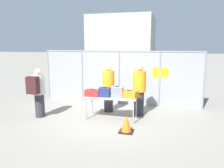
% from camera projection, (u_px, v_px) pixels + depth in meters
% --- Properties ---
extents(ground_plane, '(120.00, 120.00, 0.00)m').
position_uv_depth(ground_plane, '(104.00, 120.00, 7.07)').
color(ground_plane, gray).
extents(fence_section, '(6.50, 0.07, 2.17)m').
position_uv_depth(fence_section, '(119.00, 76.00, 8.83)').
color(fence_section, gray).
rests_on(fence_section, ground_plane).
extents(inspection_table, '(1.67, 0.68, 0.75)m').
position_uv_depth(inspection_table, '(111.00, 99.00, 7.04)').
color(inspection_table, '#B2B2AD').
rests_on(inspection_table, ground_plane).
extents(suitcase_red, '(0.47, 0.31, 0.24)m').
position_uv_depth(suitcase_red, '(93.00, 93.00, 7.07)').
color(suitcase_red, red).
rests_on(suitcase_red, inspection_table).
extents(suitcase_navy, '(0.39, 0.33, 0.32)m').
position_uv_depth(suitcase_navy, '(105.00, 92.00, 7.01)').
color(suitcase_navy, navy).
rests_on(suitcase_navy, inspection_table).
extents(suitcase_grey, '(0.39, 0.35, 0.36)m').
position_uv_depth(suitcase_grey, '(117.00, 92.00, 6.95)').
color(suitcase_grey, slate).
rests_on(suitcase_grey, inspection_table).
extents(suitcase_orange, '(0.57, 0.45, 0.24)m').
position_uv_depth(suitcase_orange, '(129.00, 94.00, 6.89)').
color(suitcase_orange, orange).
rests_on(suitcase_orange, inspection_table).
extents(traveler_hooded, '(0.41, 0.63, 1.64)m').
position_uv_depth(traveler_hooded, '(38.00, 91.00, 7.16)').
color(traveler_hooded, '#2D2D33').
rests_on(traveler_hooded, ground_plane).
extents(security_worker_near, '(0.42, 0.42, 1.71)m').
position_uv_depth(security_worker_near, '(108.00, 87.00, 7.83)').
color(security_worker_near, '#2D2D33').
rests_on(security_worker_near, ground_plane).
extents(security_worker_far, '(0.44, 0.44, 1.76)m').
position_uv_depth(security_worker_far, '(139.00, 89.00, 7.39)').
color(security_worker_far, '#2D2D33').
rests_on(security_worker_far, ground_plane).
extents(utility_trailer, '(3.44, 2.18, 0.67)m').
position_uv_depth(utility_trailer, '(160.00, 89.00, 9.99)').
color(utility_trailer, '#4C6B47').
rests_on(utility_trailer, ground_plane).
extents(distant_hangar, '(12.15, 11.10, 7.92)m').
position_uv_depth(distant_hangar, '(123.00, 37.00, 43.95)').
color(distant_hangar, '#999993').
rests_on(distant_hangar, ground_plane).
extents(traffic_cone, '(0.38, 0.38, 0.48)m').
position_uv_depth(traffic_cone, '(126.00, 124.00, 6.04)').
color(traffic_cone, black).
rests_on(traffic_cone, ground_plane).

